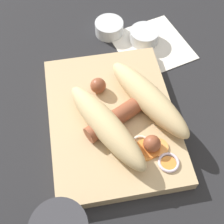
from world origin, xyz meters
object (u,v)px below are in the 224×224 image
Objects in this scene: food_tray at (112,119)px; condiment_cup_far at (109,28)px; sausage at (123,113)px; condiment_cup_near at (144,37)px; bread_roll at (128,112)px.

food_tray is 0.21m from condiment_cup_far.
sausage reaches higher than condiment_cup_near.
food_tray is 1.24× the size of bread_roll.
bread_roll reaches higher than sausage.
bread_roll is 1.47× the size of sausage.
condiment_cup_near is at bearing 158.77° from bread_roll.
condiment_cup_far reaches higher than food_tray.
sausage is at bearing -130.29° from bread_roll.
bread_roll is 0.20m from condiment_cup_near.
sausage is (-0.01, -0.01, -0.01)m from bread_roll.
sausage reaches higher than condiment_cup_far.
condiment_cup_far is (-0.21, 0.03, 0.00)m from food_tray.
condiment_cup_near is at bearing 151.31° from food_tray.
bread_roll is 0.22m from condiment_cup_far.
condiment_cup_far is at bearing 176.14° from sausage.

